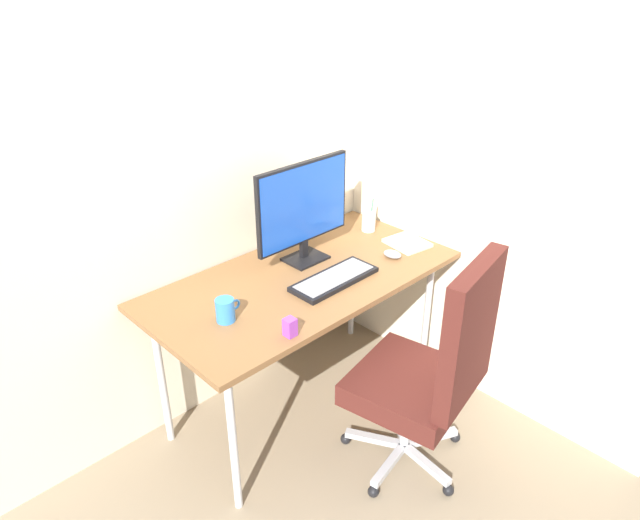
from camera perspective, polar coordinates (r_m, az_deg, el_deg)
ground_plane at (r=3.10m, az=-1.47°, el=-13.84°), size 8.00×8.00×0.00m
wall_back at (r=2.70m, az=-7.71°, el=13.45°), size 3.04×0.04×2.80m
wall_side_right at (r=2.83m, az=13.17°, el=13.62°), size 0.04×2.32×2.80m
desk at (r=2.69m, az=-1.65°, el=-2.61°), size 1.45×0.73×0.75m
office_chair at (r=2.48m, az=10.96°, el=-10.50°), size 0.57×0.57×1.07m
monitor at (r=2.70m, az=-1.64°, el=5.23°), size 0.54×0.15×0.48m
keyboard at (r=2.61m, az=1.40°, el=-1.87°), size 0.43×0.17×0.03m
mouse at (r=2.84m, az=7.13°, el=0.57°), size 0.07×0.10×0.04m
pen_holder at (r=3.09m, az=4.81°, el=3.87°), size 0.07×0.07×0.18m
notebook at (r=2.98m, az=8.56°, el=1.67°), size 0.20×0.22×0.02m
coffee_mug at (r=2.36m, az=-9.26°, el=-4.86°), size 0.11×0.08×0.10m
desk_clamp_accessory at (r=2.25m, az=-2.97°, el=-6.60°), size 0.04×0.04×0.08m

